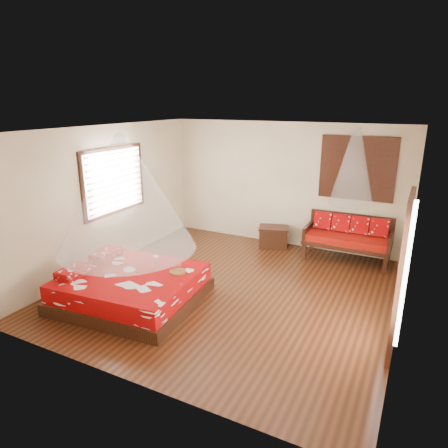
{
  "coord_description": "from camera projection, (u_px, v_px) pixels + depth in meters",
  "views": [
    {
      "loc": [
        2.81,
        -5.84,
        3.25
      ],
      "look_at": [
        -0.23,
        0.17,
        1.15
      ],
      "focal_mm": 32.0,
      "sensor_mm": 36.0,
      "label": 1
    }
  ],
  "objects": [
    {
      "name": "storage_chest",
      "position": [
        274.0,
        236.0,
        9.21
      ],
      "size": [
        0.79,
        0.67,
        0.47
      ],
      "rotation": [
        0.0,
        0.0,
        0.31
      ],
      "color": "black",
      "rests_on": "floor"
    },
    {
      "name": "window_left",
      "position": [
        114.0,
        181.0,
        7.98
      ],
      "size": [
        0.1,
        1.74,
        1.34
      ],
      "color": "black",
      "rests_on": "wall_left"
    },
    {
      "name": "wine_tray",
      "position": [
        178.0,
        269.0,
        6.62
      ],
      "size": [
        0.28,
        0.28,
        0.22
      ],
      "rotation": [
        0.0,
        0.0,
        0.0
      ],
      "color": "brown",
      "rests_on": "bed"
    },
    {
      "name": "bed",
      "position": [
        131.0,
        287.0,
        6.67
      ],
      "size": [
        2.32,
        2.13,
        0.64
      ],
      "rotation": [
        0.0,
        0.0,
        0.08
      ],
      "color": "black",
      "rests_on": "floor"
    },
    {
      "name": "mosquito_net_main",
      "position": [
        125.0,
        194.0,
        6.19
      ],
      "size": [
        2.18,
        2.18,
        1.8
      ],
      "primitive_type": "cone",
      "color": "white",
      "rests_on": "ceiling"
    },
    {
      "name": "glazed_door",
      "position": [
        400.0,
        276.0,
        5.15
      ],
      "size": [
        0.08,
        1.02,
        2.16
      ],
      "color": "black",
      "rests_on": "floor"
    },
    {
      "name": "mosquito_net_daybed",
      "position": [
        354.0,
        167.0,
        7.8
      ],
      "size": [
        0.86,
        0.86,
        1.5
      ],
      "primitive_type": "cone",
      "color": "white",
      "rests_on": "ceiling"
    },
    {
      "name": "shutter_panel",
      "position": [
        357.0,
        168.0,
        8.22
      ],
      "size": [
        1.52,
        0.06,
        1.32
      ],
      "color": "black",
      "rests_on": "wall_back"
    },
    {
      "name": "daybed",
      "position": [
        348.0,
        236.0,
        8.35
      ],
      "size": [
        1.73,
        0.77,
        0.94
      ],
      "color": "black",
      "rests_on": "floor"
    },
    {
      "name": "room",
      "position": [
        232.0,
        214.0,
        6.73
      ],
      "size": [
        5.54,
        5.54,
        2.84
      ],
      "color": "#33170B",
      "rests_on": "ground"
    }
  ]
}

